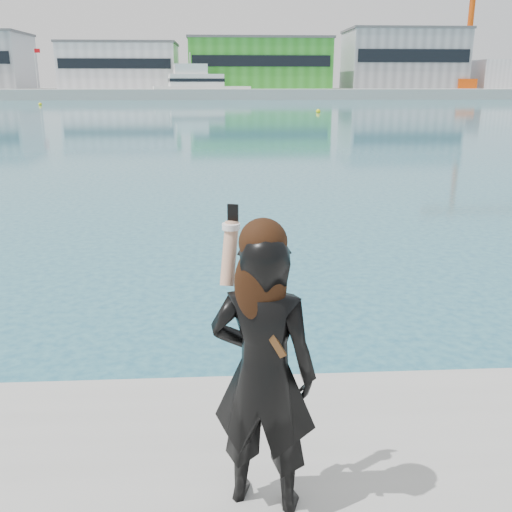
{
  "coord_description": "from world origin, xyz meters",
  "views": [
    {
      "loc": [
        -0.48,
        -3.41,
        3.23
      ],
      "look_at": [
        -0.26,
        0.17,
        2.13
      ],
      "focal_mm": 40.0,
      "sensor_mm": 36.0,
      "label": 1
    }
  ],
  "objects_px": {
    "buoy_far": "(40,105)",
    "woman": "(263,366)",
    "motor_yacht": "(199,86)",
    "buoy_near": "(318,113)",
    "dock_crane": "(476,24)"
  },
  "relations": [
    {
      "from": "motor_yacht",
      "to": "buoy_near",
      "type": "bearing_deg",
      "value": -83.8
    },
    {
      "from": "buoy_far",
      "to": "dock_crane",
      "type": "bearing_deg",
      "value": 24.37
    },
    {
      "from": "motor_yacht",
      "to": "woman",
      "type": "xyz_separation_m",
      "value": [
        4.55,
        -115.4,
        -0.79
      ]
    },
    {
      "from": "buoy_far",
      "to": "woman",
      "type": "distance_m",
      "value": 90.24
    },
    {
      "from": "dock_crane",
      "to": "buoy_near",
      "type": "xyz_separation_m",
      "value": [
        -42.88,
        -60.6,
        -15.07
      ]
    },
    {
      "from": "motor_yacht",
      "to": "buoy_far",
      "type": "height_order",
      "value": "motor_yacht"
    },
    {
      "from": "dock_crane",
      "to": "woman",
      "type": "distance_m",
      "value": 134.36
    },
    {
      "from": "motor_yacht",
      "to": "woman",
      "type": "height_order",
      "value": "motor_yacht"
    },
    {
      "from": "motor_yacht",
      "to": "dock_crane",
      "type": "bearing_deg",
      "value": -2.6
    },
    {
      "from": "dock_crane",
      "to": "woman",
      "type": "bearing_deg",
      "value": -113.57
    },
    {
      "from": "dock_crane",
      "to": "motor_yacht",
      "type": "height_order",
      "value": "dock_crane"
    },
    {
      "from": "buoy_near",
      "to": "buoy_far",
      "type": "relative_size",
      "value": 1.0
    },
    {
      "from": "buoy_near",
      "to": "buoy_far",
      "type": "bearing_deg",
      "value": 147.25
    },
    {
      "from": "buoy_near",
      "to": "woman",
      "type": "height_order",
      "value": "woman"
    },
    {
      "from": "dock_crane",
      "to": "buoy_near",
      "type": "height_order",
      "value": "dock_crane"
    }
  ]
}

